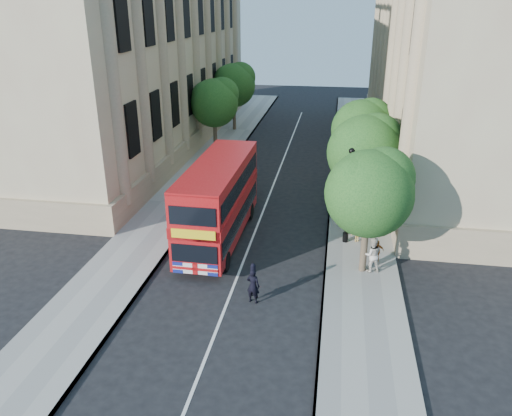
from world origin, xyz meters
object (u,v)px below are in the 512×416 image
at_px(box_van, 231,180).
at_px(woman_pedestrian, 372,255).
at_px(double_decker_bus, 219,199).
at_px(police_constable, 253,286).
at_px(lamp_post, 348,200).

bearing_deg(box_van, woman_pedestrian, -41.33).
distance_m(double_decker_bus, box_van, 5.49).
height_order(double_decker_bus, police_constable, double_decker_bus).
distance_m(box_van, woman_pedestrian, 11.49).
relative_size(box_van, police_constable, 3.42).
height_order(box_van, woman_pedestrian, box_van).
relative_size(double_decker_bus, woman_pedestrian, 5.35).
xyz_separation_m(lamp_post, police_constable, (-3.91, -6.36, -1.71)).
bearing_deg(double_decker_bus, lamp_post, 6.05).
distance_m(lamp_post, double_decker_bus, 6.76).
distance_m(lamp_post, box_van, 8.74).
distance_m(double_decker_bus, police_constable, 6.58).
xyz_separation_m(box_van, police_constable, (3.34, -11.14, -0.72)).
bearing_deg(police_constable, double_decker_bus, -49.60).
bearing_deg(police_constable, woman_pedestrian, -132.39).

